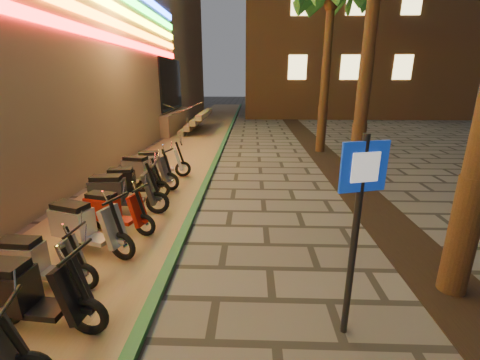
{
  "coord_description": "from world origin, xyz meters",
  "views": [
    {
      "loc": [
        0.49,
        -2.33,
        3.12
      ],
      "look_at": [
        0.28,
        3.76,
        1.2
      ],
      "focal_mm": 24.0,
      "sensor_mm": 36.0,
      "label": 1
    }
  ],
  "objects_px": {
    "pedestrian_sign": "(358,213)",
    "scooter_5": "(24,293)",
    "scooter_6": "(36,261)",
    "scooter_9": "(120,193)",
    "scooter_8": "(113,211)",
    "scooter_11": "(144,171)",
    "scooter_10": "(131,182)",
    "scooter_12": "(158,163)",
    "scooter_7": "(84,226)"
  },
  "relations": [
    {
      "from": "pedestrian_sign",
      "to": "scooter_8",
      "type": "height_order",
      "value": "pedestrian_sign"
    },
    {
      "from": "scooter_5",
      "to": "scooter_7",
      "type": "xyz_separation_m",
      "value": [
        -0.21,
        1.94,
        -0.0
      ]
    },
    {
      "from": "scooter_8",
      "to": "scooter_9",
      "type": "distance_m",
      "value": 0.92
    },
    {
      "from": "pedestrian_sign",
      "to": "scooter_5",
      "type": "height_order",
      "value": "pedestrian_sign"
    },
    {
      "from": "scooter_6",
      "to": "scooter_7",
      "type": "distance_m",
      "value": 1.12
    },
    {
      "from": "scooter_5",
      "to": "scooter_6",
      "type": "distance_m",
      "value": 0.93
    },
    {
      "from": "pedestrian_sign",
      "to": "scooter_9",
      "type": "bearing_deg",
      "value": 123.96
    },
    {
      "from": "scooter_8",
      "to": "scooter_11",
      "type": "bearing_deg",
      "value": 108.71
    },
    {
      "from": "pedestrian_sign",
      "to": "scooter_10",
      "type": "bearing_deg",
      "value": 117.58
    },
    {
      "from": "scooter_7",
      "to": "scooter_12",
      "type": "relative_size",
      "value": 1.03
    },
    {
      "from": "scooter_9",
      "to": "scooter_11",
      "type": "distance_m",
      "value": 1.98
    },
    {
      "from": "pedestrian_sign",
      "to": "scooter_12",
      "type": "height_order",
      "value": "pedestrian_sign"
    },
    {
      "from": "scooter_12",
      "to": "scooter_8",
      "type": "bearing_deg",
      "value": -105.17
    },
    {
      "from": "scooter_9",
      "to": "scooter_11",
      "type": "bearing_deg",
      "value": 86.41
    },
    {
      "from": "pedestrian_sign",
      "to": "scooter_9",
      "type": "height_order",
      "value": "pedestrian_sign"
    },
    {
      "from": "scooter_6",
      "to": "scooter_11",
      "type": "bearing_deg",
      "value": 91.97
    },
    {
      "from": "scooter_6",
      "to": "scooter_9",
      "type": "relative_size",
      "value": 0.84
    },
    {
      "from": "scooter_10",
      "to": "scooter_12",
      "type": "relative_size",
      "value": 0.97
    },
    {
      "from": "scooter_6",
      "to": "scooter_8",
      "type": "relative_size",
      "value": 0.98
    },
    {
      "from": "scooter_12",
      "to": "pedestrian_sign",
      "type": "bearing_deg",
      "value": -74.12
    },
    {
      "from": "scooter_7",
      "to": "pedestrian_sign",
      "type": "bearing_deg",
      "value": -5.54
    },
    {
      "from": "scooter_7",
      "to": "scooter_11",
      "type": "distance_m",
      "value": 3.74
    },
    {
      "from": "scooter_8",
      "to": "scooter_10",
      "type": "xyz_separation_m",
      "value": [
        -0.31,
        1.93,
        0.01
      ]
    },
    {
      "from": "scooter_5",
      "to": "scooter_10",
      "type": "height_order",
      "value": "scooter_5"
    },
    {
      "from": "scooter_5",
      "to": "scooter_6",
      "type": "height_order",
      "value": "scooter_5"
    },
    {
      "from": "scooter_8",
      "to": "scooter_7",
      "type": "bearing_deg",
      "value": -87.23
    },
    {
      "from": "scooter_8",
      "to": "scooter_5",
      "type": "bearing_deg",
      "value": -75.39
    },
    {
      "from": "pedestrian_sign",
      "to": "scooter_7",
      "type": "height_order",
      "value": "pedestrian_sign"
    },
    {
      "from": "scooter_8",
      "to": "scooter_10",
      "type": "distance_m",
      "value": 1.95
    },
    {
      "from": "scooter_10",
      "to": "pedestrian_sign",
      "type": "bearing_deg",
      "value": -54.9
    },
    {
      "from": "pedestrian_sign",
      "to": "scooter_7",
      "type": "relative_size",
      "value": 1.49
    },
    {
      "from": "scooter_5",
      "to": "scooter_10",
      "type": "bearing_deg",
      "value": 99.52
    },
    {
      "from": "pedestrian_sign",
      "to": "scooter_5",
      "type": "xyz_separation_m",
      "value": [
        -4.09,
        -0.08,
        -1.13
      ]
    },
    {
      "from": "scooter_8",
      "to": "scooter_9",
      "type": "height_order",
      "value": "scooter_9"
    },
    {
      "from": "pedestrian_sign",
      "to": "scooter_10",
      "type": "relative_size",
      "value": 1.59
    },
    {
      "from": "scooter_7",
      "to": "scooter_11",
      "type": "bearing_deg",
      "value": 109.2
    },
    {
      "from": "scooter_6",
      "to": "scooter_10",
      "type": "height_order",
      "value": "scooter_10"
    },
    {
      "from": "scooter_5",
      "to": "scooter_11",
      "type": "relative_size",
      "value": 1.0
    },
    {
      "from": "scooter_7",
      "to": "scooter_6",
      "type": "bearing_deg",
      "value": -81.96
    },
    {
      "from": "scooter_7",
      "to": "scooter_11",
      "type": "height_order",
      "value": "scooter_11"
    },
    {
      "from": "scooter_5",
      "to": "scooter_12",
      "type": "xyz_separation_m",
      "value": [
        -0.17,
        6.65,
        -0.02
      ]
    },
    {
      "from": "scooter_11",
      "to": "scooter_8",
      "type": "bearing_deg",
      "value": -71.68
    },
    {
      "from": "scooter_10",
      "to": "scooter_11",
      "type": "height_order",
      "value": "scooter_11"
    },
    {
      "from": "scooter_8",
      "to": "scooter_12",
      "type": "bearing_deg",
      "value": 105.63
    },
    {
      "from": "scooter_5",
      "to": "scooter_11",
      "type": "xyz_separation_m",
      "value": [
        -0.29,
        5.68,
        -0.0
      ]
    },
    {
      "from": "scooter_10",
      "to": "scooter_11",
      "type": "bearing_deg",
      "value": 77.73
    },
    {
      "from": "pedestrian_sign",
      "to": "scooter_8",
      "type": "relative_size",
      "value": 1.64
    },
    {
      "from": "scooter_7",
      "to": "scooter_9",
      "type": "relative_size",
      "value": 0.95
    },
    {
      "from": "scooter_6",
      "to": "scooter_9",
      "type": "xyz_separation_m",
      "value": [
        0.17,
        2.86,
        0.09
      ]
    },
    {
      "from": "scooter_10",
      "to": "scooter_8",
      "type": "bearing_deg",
      "value": -89.4
    }
  ]
}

